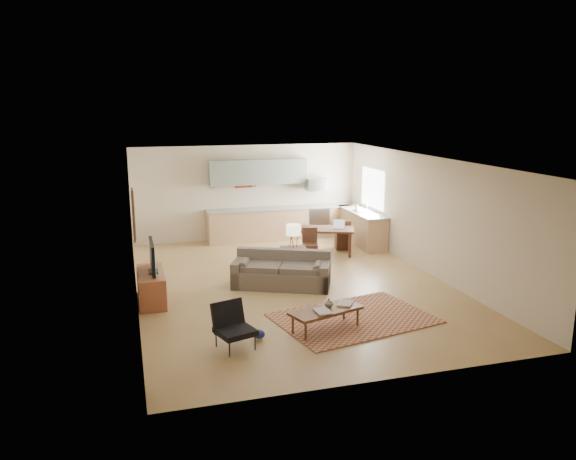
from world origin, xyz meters
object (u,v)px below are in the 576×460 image
object	(u,v)px
sofa	(282,270)
armchair	(235,327)
console_table	(293,261)
coffee_table	(326,320)
tv_credenza	(151,287)
dining_table	(327,241)

from	to	relation	value
sofa	armchair	bearing A→B (deg)	-94.60
sofa	console_table	world-z (taller)	sofa
coffee_table	armchair	size ratio (longest dim) A/B	1.77
coffee_table	sofa	bearing A→B (deg)	73.95
coffee_table	tv_credenza	xyz separation A→B (m)	(-2.82, 2.32, 0.11)
sofa	coffee_table	bearing A→B (deg)	-63.62
console_table	sofa	bearing A→B (deg)	-116.82
console_table	dining_table	world-z (taller)	dining_table
sofa	tv_credenza	bearing A→B (deg)	-151.64
tv_credenza	dining_table	xyz separation A→B (m)	(4.58, 2.43, 0.04)
dining_table	sofa	bearing A→B (deg)	-108.13
dining_table	coffee_table	bearing A→B (deg)	-88.84
sofa	dining_table	xyz separation A→B (m)	(1.85, 2.23, -0.03)
coffee_table	console_table	distance (m)	3.22
coffee_table	tv_credenza	bearing A→B (deg)	122.39
sofa	dining_table	world-z (taller)	sofa
armchair	dining_table	distance (m)	6.08
sofa	armchair	size ratio (longest dim) A/B	2.93
armchair	console_table	distance (m)	4.03
sofa	dining_table	distance (m)	2.90
sofa	coffee_table	size ratio (longest dim) A/B	1.66
dining_table	armchair	bearing A→B (deg)	-102.50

